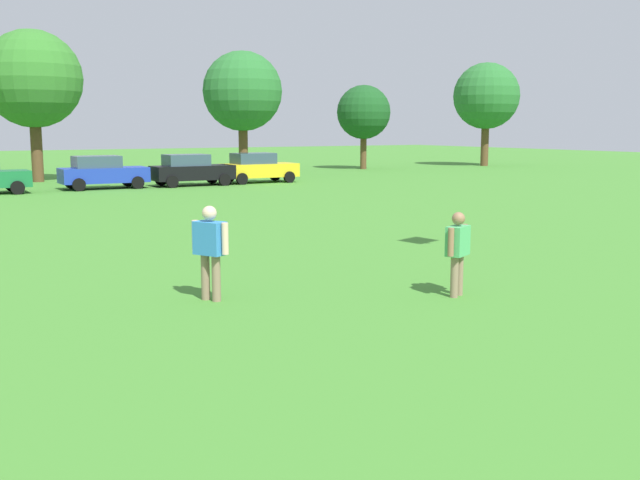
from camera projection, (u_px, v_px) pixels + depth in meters
name	position (u px, v px, depth m)	size (l,w,h in m)	color
adult_bystander	(458.00, 247.00, 13.71)	(0.68, 0.49, 1.58)	#8C7259
bystander_midfield	(210.00, 245.00, 13.36)	(0.54, 0.74, 1.73)	#8C7259
parked_car_blue_2	(102.00, 172.00, 37.83)	(4.30, 2.02, 1.68)	#1E38AD
parked_car_black_3	(191.00, 170.00, 39.85)	(4.30, 2.02, 1.68)	black
parked_car_yellow_4	(258.00, 168.00, 42.02)	(4.30, 2.02, 1.68)	yellow
tree_center_left	(33.00, 79.00, 41.94)	(5.50, 5.50, 8.57)	brown
tree_center_right	(242.00, 92.00, 47.83)	(5.11, 5.11, 7.97)	brown
tree_right	(364.00, 112.00, 55.25)	(3.99, 3.99, 6.22)	brown
tree_far_right	(486.00, 96.00, 59.74)	(5.29, 5.29, 8.25)	brown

